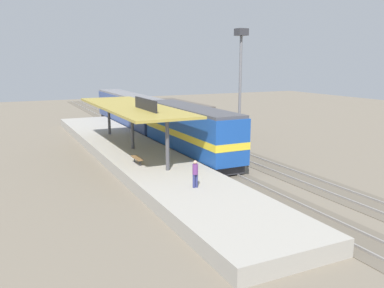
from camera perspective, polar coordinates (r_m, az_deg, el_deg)
ground_plane at (r=38.72m, az=1.05°, el=-1.03°), size 120.00×120.00×0.00m
track_near at (r=37.87m, az=-1.65°, el=-1.27°), size 3.20×110.00×0.16m
track_far at (r=39.93m, az=4.38°, el=-0.62°), size 3.20×110.00×0.16m
platform at (r=36.18m, az=-8.31°, el=-1.32°), size 6.00×44.00×0.90m
station_canopy at (r=35.41m, az=-8.45°, el=5.10°), size 5.20×18.00×4.70m
platform_bench at (r=30.53m, az=-7.75°, el=-2.00°), size 0.44×1.70×0.50m
locomotive at (r=35.51m, az=-0.26°, el=1.78°), size 2.93×14.43×4.44m
passenger_carriage_single at (r=52.17m, az=-8.89°, el=4.70°), size 2.90×20.00×4.24m
freight_car at (r=48.18m, az=-1.47°, el=3.86°), size 2.80×12.00×3.54m
light_mast at (r=42.52m, az=6.88°, el=11.44°), size 1.10×1.10×11.70m
person_waiting at (r=24.56m, az=0.46°, el=-4.04°), size 0.34×0.34×1.71m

